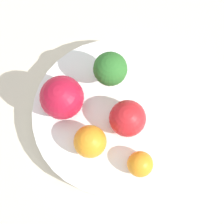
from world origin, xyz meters
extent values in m
plane|color=gray|center=(0.00, 0.00, 0.00)|extent=(6.00, 6.00, 0.00)
cube|color=beige|center=(0.00, 0.00, 0.01)|extent=(1.20, 1.20, 0.02)
cylinder|color=white|center=(0.00, 0.00, 0.04)|extent=(0.24, 0.24, 0.03)
cylinder|color=#8CB76B|center=(0.05, -0.01, 0.07)|extent=(0.02, 0.02, 0.03)
sphere|color=#2D6B28|center=(0.05, -0.01, 0.10)|extent=(0.05, 0.05, 0.05)
sphere|color=red|center=(-0.02, -0.02, 0.08)|extent=(0.05, 0.05, 0.05)
sphere|color=#B7142D|center=(0.03, 0.07, 0.08)|extent=(0.06, 0.06, 0.06)
sphere|color=orange|center=(-0.08, -0.02, 0.07)|extent=(0.04, 0.04, 0.04)
sphere|color=orange|center=(-0.04, 0.04, 0.08)|extent=(0.05, 0.05, 0.05)
camera|label=1|loc=(-0.13, 0.03, 0.59)|focal=60.00mm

